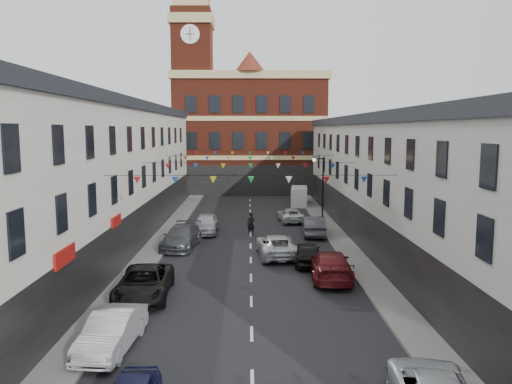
{
  "coord_description": "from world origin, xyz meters",
  "views": [
    {
      "loc": [
        -0.09,
        -32.21,
        8.61
      ],
      "look_at": [
        0.46,
        8.14,
        3.53
      ],
      "focal_mm": 35.0,
      "sensor_mm": 36.0,
      "label": 1
    }
  ],
  "objects_px": {
    "car_right_f": "(291,215)",
    "car_right_e": "(314,226)",
    "car_left_c": "(144,283)",
    "car_right_c": "(330,265)",
    "car_left_d": "(181,237)",
    "moving_car": "(277,246)",
    "white_van": "(299,196)",
    "car_left_e": "(206,224)",
    "car_left_b": "(112,331)",
    "pedestrian": "(251,224)",
    "car_right_d": "(307,253)",
    "street_lamp": "(320,180)"
  },
  "relations": [
    {
      "from": "car_left_b",
      "to": "white_van",
      "type": "bearing_deg",
      "value": 78.44
    },
    {
      "from": "car_right_c",
      "to": "street_lamp",
      "type": "bearing_deg",
      "value": -92.57
    },
    {
      "from": "car_left_e",
      "to": "car_right_c",
      "type": "bearing_deg",
      "value": -57.47
    },
    {
      "from": "car_right_c",
      "to": "white_van",
      "type": "xyz_separation_m",
      "value": [
        1.01,
        28.25,
        0.21
      ]
    },
    {
      "from": "car_left_c",
      "to": "car_right_c",
      "type": "bearing_deg",
      "value": 15.33
    },
    {
      "from": "car_left_b",
      "to": "car_right_c",
      "type": "relative_size",
      "value": 0.82
    },
    {
      "from": "car_right_e",
      "to": "moving_car",
      "type": "height_order",
      "value": "car_right_e"
    },
    {
      "from": "car_right_c",
      "to": "car_right_d",
      "type": "xyz_separation_m",
      "value": [
        -0.99,
        3.11,
        -0.07
      ]
    },
    {
      "from": "car_left_e",
      "to": "car_right_f",
      "type": "xyz_separation_m",
      "value": [
        7.49,
        5.07,
        -0.17
      ]
    },
    {
      "from": "car_left_c",
      "to": "pedestrian",
      "type": "distance_m",
      "value": 16.35
    },
    {
      "from": "car_left_c",
      "to": "car_right_c",
      "type": "height_order",
      "value": "car_right_c"
    },
    {
      "from": "car_left_c",
      "to": "car_left_e",
      "type": "relative_size",
      "value": 1.18
    },
    {
      "from": "car_left_d",
      "to": "car_left_e",
      "type": "xyz_separation_m",
      "value": [
        1.36,
        5.18,
        0.01
      ]
    },
    {
      "from": "car_right_e",
      "to": "street_lamp",
      "type": "bearing_deg",
      "value": -98.94
    },
    {
      "from": "car_left_e",
      "to": "car_right_f",
      "type": "distance_m",
      "value": 9.04
    },
    {
      "from": "moving_car",
      "to": "pedestrian",
      "type": "height_order",
      "value": "pedestrian"
    },
    {
      "from": "car_right_d",
      "to": "car_right_f",
      "type": "relative_size",
      "value": 0.95
    },
    {
      "from": "street_lamp",
      "to": "car_left_d",
      "type": "xyz_separation_m",
      "value": [
        -11.62,
        -10.46,
        -3.1
      ]
    },
    {
      "from": "car_right_c",
      "to": "car_right_e",
      "type": "height_order",
      "value": "car_right_c"
    },
    {
      "from": "car_right_d",
      "to": "pedestrian",
      "type": "xyz_separation_m",
      "value": [
        -3.55,
        9.07,
        0.18
      ]
    },
    {
      "from": "street_lamp",
      "to": "car_left_e",
      "type": "xyz_separation_m",
      "value": [
        -10.26,
        -5.28,
        -3.09
      ]
    },
    {
      "from": "street_lamp",
      "to": "car_right_f",
      "type": "xyz_separation_m",
      "value": [
        -2.78,
        -0.21,
        -3.27
      ]
    },
    {
      "from": "car_right_d",
      "to": "pedestrian",
      "type": "relative_size",
      "value": 2.36
    },
    {
      "from": "car_left_b",
      "to": "car_left_c",
      "type": "height_order",
      "value": "car_left_c"
    },
    {
      "from": "car_right_d",
      "to": "white_van",
      "type": "relative_size",
      "value": 0.94
    },
    {
      "from": "car_left_b",
      "to": "car_right_f",
      "type": "distance_m",
      "value": 28.77
    },
    {
      "from": "car_left_b",
      "to": "car_right_e",
      "type": "relative_size",
      "value": 0.95
    },
    {
      "from": "car_right_d",
      "to": "white_van",
      "type": "bearing_deg",
      "value": -94.51
    },
    {
      "from": "car_left_b",
      "to": "car_right_c",
      "type": "distance_m",
      "value": 13.68
    },
    {
      "from": "car_left_d",
      "to": "car_right_f",
      "type": "xyz_separation_m",
      "value": [
        8.85,
        10.25,
        -0.17
      ]
    },
    {
      "from": "car_right_d",
      "to": "pedestrian",
      "type": "height_order",
      "value": "pedestrian"
    },
    {
      "from": "pedestrian",
      "to": "car_right_d",
      "type": "bearing_deg",
      "value": -46.61
    },
    {
      "from": "car_left_d",
      "to": "moving_car",
      "type": "height_order",
      "value": "car_left_d"
    },
    {
      "from": "car_left_e",
      "to": "white_van",
      "type": "bearing_deg",
      "value": 58.53
    },
    {
      "from": "car_left_b",
      "to": "car_right_f",
      "type": "relative_size",
      "value": 1.0
    },
    {
      "from": "car_right_f",
      "to": "car_right_e",
      "type": "bearing_deg",
      "value": 98.02
    },
    {
      "from": "car_right_f",
      "to": "car_left_b",
      "type": "bearing_deg",
      "value": 66.36
    },
    {
      "from": "car_right_c",
      "to": "white_van",
      "type": "bearing_deg",
      "value": -88.47
    },
    {
      "from": "car_right_c",
      "to": "moving_car",
      "type": "xyz_separation_m",
      "value": [
        -2.81,
        5.17,
        -0.06
      ]
    },
    {
      "from": "car_right_e",
      "to": "car_right_f",
      "type": "relative_size",
      "value": 1.06
    },
    {
      "from": "street_lamp",
      "to": "car_right_f",
      "type": "relative_size",
      "value": 1.31
    },
    {
      "from": "moving_car",
      "to": "car_left_d",
      "type": "bearing_deg",
      "value": -24.94
    },
    {
      "from": "white_van",
      "to": "pedestrian",
      "type": "bearing_deg",
      "value": -102.74
    },
    {
      "from": "car_right_d",
      "to": "moving_car",
      "type": "distance_m",
      "value": 2.75
    },
    {
      "from": "car_left_d",
      "to": "street_lamp",
      "type": "bearing_deg",
      "value": 47.59
    },
    {
      "from": "car_left_e",
      "to": "street_lamp",
      "type": "bearing_deg",
      "value": 27.02
    },
    {
      "from": "street_lamp",
      "to": "car_left_c",
      "type": "height_order",
      "value": "street_lamp"
    },
    {
      "from": "car_right_d",
      "to": "car_right_e",
      "type": "distance_m",
      "value": 8.96
    },
    {
      "from": "car_right_c",
      "to": "pedestrian",
      "type": "relative_size",
      "value": 3.04
    },
    {
      "from": "moving_car",
      "to": "pedestrian",
      "type": "bearing_deg",
      "value": -80.57
    }
  ]
}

